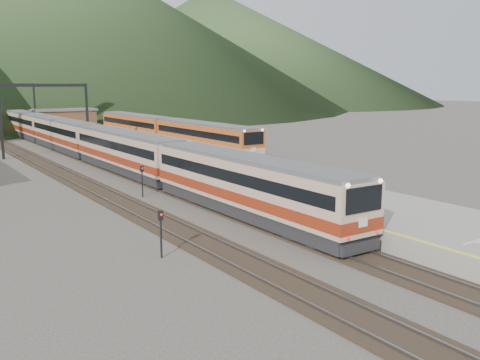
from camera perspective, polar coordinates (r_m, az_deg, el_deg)
track_main at (r=50.24m, az=-12.39°, el=0.93°), size 2.60×200.00×0.23m
track_far at (r=48.68m, az=-17.87°, el=0.37°), size 2.60×200.00×0.23m
track_second at (r=55.40m, az=-1.26°, el=2.03°), size 2.60×200.00×0.23m
platform at (r=50.68m, az=-5.68°, el=1.69°), size 8.00×100.00×1.00m
gantry_near at (r=63.12m, az=-20.08°, el=7.46°), size 9.55×0.25×8.00m
gantry_far at (r=87.58m, az=-24.07°, el=7.83°), size 9.55×0.25×8.00m
station_shed at (r=87.64m, az=-18.23°, el=6.22°), size 9.40×4.40×3.10m
hill_b at (r=242.84m, az=-23.13°, el=16.50°), size 220.00×220.00×75.00m
hill_c at (r=251.82m, az=-3.26°, el=14.18°), size 160.00×160.00×50.00m
main_train at (r=57.97m, az=-15.57°, el=3.87°), size 2.78×76.20×3.39m
second_train at (r=67.61m, az=-7.83°, el=5.02°), size 2.76×37.68×3.37m
short_signal_b at (r=38.67m, az=-10.40°, el=0.33°), size 0.23×0.18×2.27m
short_signal_c at (r=25.10m, az=-8.45°, el=-5.05°), size 0.24×0.19×2.27m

